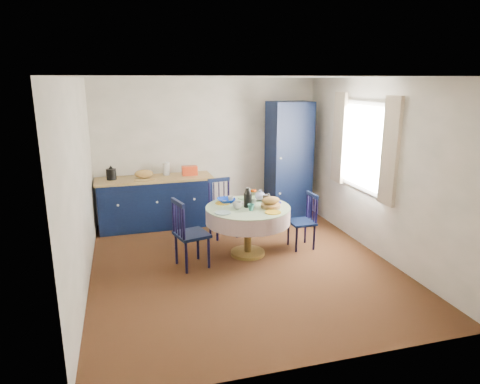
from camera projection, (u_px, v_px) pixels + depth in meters
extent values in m
plane|color=black|center=(242.00, 264.00, 5.91)|extent=(4.50, 4.50, 0.00)
plane|color=white|center=(242.00, 77.00, 5.27)|extent=(4.50, 4.50, 0.00)
cube|color=white|center=(208.00, 149.00, 7.68)|extent=(4.00, 0.02, 2.50)
cube|color=white|center=(80.00, 186.00, 5.07)|extent=(0.02, 4.50, 2.50)
cube|color=white|center=(376.00, 168.00, 6.10)|extent=(0.02, 4.50, 2.50)
plane|color=white|center=(366.00, 147.00, 6.32)|extent=(0.00, 1.20, 1.20)
cube|color=white|center=(390.00, 152.00, 5.63)|extent=(0.05, 0.34, 1.45)
cube|color=white|center=(339.00, 138.00, 6.94)|extent=(0.05, 0.34, 1.45)
cube|color=black|center=(156.00, 203.00, 7.31)|extent=(1.89, 0.60, 0.83)
cube|color=#A18149|center=(154.00, 179.00, 7.20)|extent=(1.95, 0.64, 0.04)
cube|color=#A02E13|center=(189.00, 170.00, 7.37)|extent=(0.26, 0.15, 0.16)
cube|color=#A18149|center=(144.00, 178.00, 7.11)|extent=(0.34, 0.25, 0.02)
ellipsoid|color=tan|center=(144.00, 174.00, 7.09)|extent=(0.31, 0.20, 0.13)
cylinder|color=silver|center=(166.00, 169.00, 7.37)|extent=(0.12, 0.12, 0.22)
cube|color=black|center=(289.00, 161.00, 7.72)|extent=(0.77, 0.58, 2.10)
cylinder|color=white|center=(279.00, 158.00, 7.37)|extent=(0.04, 0.02, 0.04)
cylinder|color=white|center=(278.00, 193.00, 7.53)|extent=(0.04, 0.02, 0.04)
cylinder|color=brown|center=(248.00, 253.00, 6.23)|extent=(0.49, 0.49, 0.05)
cylinder|color=brown|center=(248.00, 231.00, 6.14)|extent=(0.10, 0.10, 0.65)
cylinder|color=brown|center=(248.00, 209.00, 6.05)|extent=(1.14, 1.14, 0.03)
cylinder|color=white|center=(248.00, 215.00, 6.08)|extent=(1.20, 1.20, 0.22)
cylinder|color=beige|center=(248.00, 207.00, 6.05)|extent=(1.20, 1.20, 0.01)
cylinder|color=#81A8AF|center=(223.00, 213.00, 5.76)|extent=(0.22, 0.22, 0.01)
cylinder|color=yellow|center=(273.00, 212.00, 5.78)|extent=(0.22, 0.22, 0.01)
cylinder|color=navy|center=(274.00, 203.00, 6.23)|extent=(0.22, 0.22, 0.01)
cylinder|color=#9ACC80|center=(245.00, 198.00, 6.47)|extent=(0.22, 0.22, 0.01)
cylinder|color=yellow|center=(223.00, 203.00, 6.21)|extent=(0.22, 0.22, 0.01)
cylinder|color=#98653C|center=(271.00, 206.00, 6.01)|extent=(0.28, 0.28, 0.05)
ellipsoid|color=tan|center=(271.00, 200.00, 5.99)|extent=(0.26, 0.16, 0.11)
cube|color=silver|center=(241.00, 203.00, 6.14)|extent=(0.10, 0.07, 0.04)
cylinder|color=black|center=(209.00, 253.00, 5.73)|extent=(0.04, 0.04, 0.44)
cylinder|color=black|center=(198.00, 244.00, 6.02)|extent=(0.04, 0.04, 0.44)
cylinder|color=black|center=(186.00, 258.00, 5.57)|extent=(0.04, 0.04, 0.44)
cylinder|color=black|center=(176.00, 249.00, 5.86)|extent=(0.04, 0.04, 0.44)
cube|color=black|center=(192.00, 234.00, 5.74)|extent=(0.50, 0.52, 0.04)
cylinder|color=black|center=(184.00, 223.00, 5.44)|extent=(0.04, 0.04, 0.49)
cylinder|color=black|center=(173.00, 216.00, 5.73)|extent=(0.04, 0.04, 0.49)
cube|color=black|center=(178.00, 203.00, 5.53)|extent=(0.14, 0.38, 0.06)
cylinder|color=black|center=(181.00, 223.00, 5.51)|extent=(0.02, 0.02, 0.41)
cylinder|color=black|center=(178.00, 221.00, 5.59)|extent=(0.02, 0.02, 0.41)
cylinder|color=black|center=(176.00, 219.00, 5.67)|extent=(0.02, 0.02, 0.41)
cylinder|color=black|center=(217.00, 228.00, 6.71)|extent=(0.04, 0.04, 0.42)
cylinder|color=black|center=(237.00, 225.00, 6.85)|extent=(0.04, 0.04, 0.42)
cylinder|color=black|center=(210.00, 222.00, 6.99)|extent=(0.04, 0.04, 0.42)
cylinder|color=black|center=(229.00, 219.00, 7.12)|extent=(0.04, 0.04, 0.42)
cube|color=black|center=(223.00, 210.00, 6.86)|extent=(0.47, 0.45, 0.04)
cylinder|color=black|center=(209.00, 194.00, 6.89)|extent=(0.04, 0.04, 0.47)
cylinder|color=black|center=(228.00, 192.00, 7.02)|extent=(0.04, 0.04, 0.47)
cube|color=black|center=(219.00, 180.00, 6.90)|extent=(0.38, 0.10, 0.06)
cylinder|color=black|center=(214.00, 195.00, 6.92)|extent=(0.02, 0.02, 0.40)
cylinder|color=black|center=(219.00, 194.00, 6.96)|extent=(0.02, 0.02, 0.40)
cylinder|color=black|center=(224.00, 193.00, 6.99)|extent=(0.02, 0.02, 0.40)
cylinder|color=black|center=(288.00, 233.00, 6.55)|extent=(0.03, 0.03, 0.38)
cylinder|color=black|center=(296.00, 240.00, 6.27)|extent=(0.03, 0.03, 0.38)
cylinder|color=black|center=(305.00, 231.00, 6.63)|extent=(0.03, 0.03, 0.38)
cylinder|color=black|center=(314.00, 238.00, 6.35)|extent=(0.03, 0.03, 0.38)
cube|color=black|center=(301.00, 222.00, 6.40)|extent=(0.37, 0.38, 0.04)
cylinder|color=black|center=(307.00, 205.00, 6.53)|extent=(0.03, 0.03, 0.43)
cylinder|color=black|center=(316.00, 210.00, 6.25)|extent=(0.03, 0.03, 0.43)
cube|color=black|center=(312.00, 195.00, 6.34)|extent=(0.04, 0.34, 0.05)
cylinder|color=black|center=(309.00, 207.00, 6.47)|extent=(0.02, 0.02, 0.36)
cylinder|color=black|center=(312.00, 209.00, 6.39)|extent=(0.02, 0.02, 0.36)
cylinder|color=black|center=(314.00, 210.00, 6.32)|extent=(0.02, 0.02, 0.36)
imported|color=silver|center=(237.00, 205.00, 5.94)|extent=(0.12, 0.12, 0.10)
imported|color=#30776B|center=(251.00, 207.00, 5.86)|extent=(0.10, 0.10, 0.09)
imported|color=black|center=(266.00, 198.00, 6.34)|extent=(0.12, 0.12, 0.10)
imported|color=silver|center=(231.00, 199.00, 6.29)|extent=(0.09, 0.09, 0.08)
imported|color=navy|center=(226.00, 201.00, 6.24)|extent=(0.26, 0.26, 0.06)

